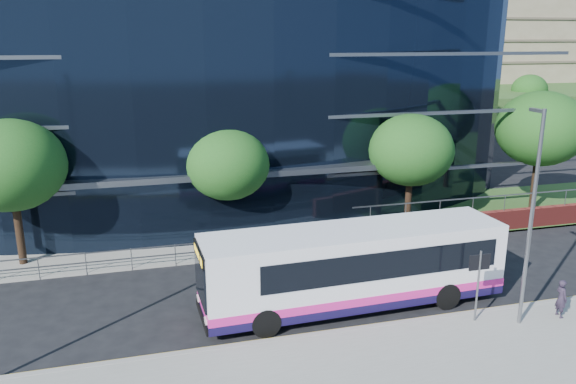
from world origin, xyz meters
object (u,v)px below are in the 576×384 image
object	(u,v)px
street_sign	(479,271)
pedestrian	(561,298)
tree_dist_e	(421,91)
tree_far_b	(228,165)
tree_far_d	(541,129)
city_bus	(356,266)
streetlight_east	(532,213)
tree_dist_f	(529,89)
tree_far_a	(10,165)
tree_far_c	(411,150)

from	to	relation	value
street_sign	pedestrian	world-z (taller)	street_sign
street_sign	tree_dist_e	distance (m)	45.99
tree_far_b	tree_far_d	bearing A→B (deg)	1.51
city_bus	pedestrian	xyz separation A→B (m)	(7.13, -3.09, -0.84)
street_sign	streetlight_east	distance (m)	2.80
street_sign	tree_dist_f	distance (m)	56.25
street_sign	pedestrian	xyz separation A→B (m)	(3.31, -0.57, -1.25)
tree_dist_e	pedestrian	xyz separation A→B (m)	(-16.19, -42.16, -3.64)
tree_far_a	tree_dist_e	bearing A→B (deg)	39.96
tree_dist_e	street_sign	bearing A→B (deg)	-115.12
street_sign	pedestrian	size ratio (longest dim) A/B	1.87
street_sign	tree_far_c	distance (m)	11.14
street_sign	tree_dist_f	bearing A→B (deg)	50.84
tree_far_d	streetlight_east	distance (m)	15.77
city_bus	pedestrian	size ratio (longest dim) A/B	8.14
tree_far_a	tree_dist_f	bearing A→B (deg)	31.91
tree_far_d	tree_dist_e	size ratio (longest dim) A/B	1.14
street_sign	city_bus	distance (m)	4.60
tree_far_c	tree_dist_f	world-z (taller)	tree_far_c
tree_far_d	streetlight_east	xyz separation A→B (m)	(-10.00, -12.17, -0.75)
street_sign	tree_far_a	bearing A→B (deg)	148.83
tree_far_c	city_bus	world-z (taller)	tree_far_c
tree_far_a	streetlight_east	world-z (taller)	streetlight_east
tree_far_a	tree_far_d	bearing A→B (deg)	1.97
tree_far_b	streetlight_east	xyz separation A→B (m)	(9.00, -11.67, 0.23)
tree_far_c	pedestrian	size ratio (longest dim) A/B	4.34
tree_far_b	city_bus	bearing A→B (deg)	-66.75
tree_far_c	tree_far_b	bearing A→B (deg)	177.14
tree_far_d	tree_dist_f	size ratio (longest dim) A/B	1.23
tree_dist_f	tree_far_a	bearing A→B (deg)	-148.09
city_bus	pedestrian	world-z (taller)	city_bus
tree_far_a	tree_dist_e	world-z (taller)	tree_far_a
tree_dist_e	city_bus	bearing A→B (deg)	-120.84
tree_far_a	tree_far_b	world-z (taller)	tree_far_a
tree_far_b	streetlight_east	size ratio (longest dim) A/B	0.76
tree_far_d	pedestrian	size ratio (longest dim) A/B	4.96
tree_dist_e	tree_far_c	bearing A→B (deg)	-118.74
tree_far_b	tree_dist_e	world-z (taller)	tree_dist_e
street_sign	tree_far_c	bearing A→B (deg)	76.71
tree_far_c	pedestrian	bearing A→B (deg)	-85.84
street_sign	tree_far_c	world-z (taller)	tree_far_c
tree_far_b	tree_far_d	xyz separation A→B (m)	(19.00, 0.50, 0.98)
tree_far_b	city_bus	xyz separation A→B (m)	(3.68, -8.56, -2.47)
street_sign	city_bus	world-z (taller)	city_bus
pedestrian	streetlight_east	bearing A→B (deg)	94.28
tree_dist_e	city_bus	xyz separation A→B (m)	(-23.32, -39.06, -2.80)
tree_far_b	tree_far_d	world-z (taller)	tree_far_d
tree_far_c	pedestrian	distance (m)	11.76
tree_dist_f	tree_far_b	bearing A→B (deg)	-142.92
tree_far_c	city_bus	xyz separation A→B (m)	(-6.32, -8.06, -2.80)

